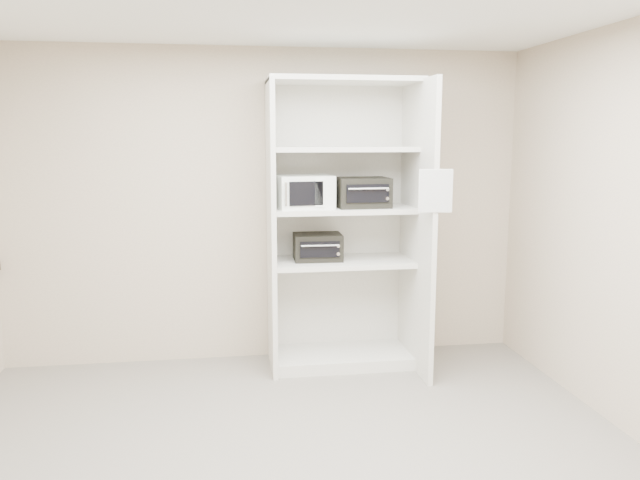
{
  "coord_description": "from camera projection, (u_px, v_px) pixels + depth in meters",
  "views": [
    {
      "loc": [
        -0.34,
        -3.41,
        1.94
      ],
      "look_at": [
        0.36,
        1.27,
        1.16
      ],
      "focal_mm": 35.0,
      "sensor_mm": 36.0,
      "label": 1
    }
  ],
  "objects": [
    {
      "name": "floor",
      "position": [
        291.0,
        469.0,
        3.69
      ],
      "size": [
        4.5,
        4.0,
        0.01
      ],
      "primitive_type": "cube",
      "color": "slate",
      "rests_on": "ground"
    },
    {
      "name": "wall_back",
      "position": [
        266.0,
        207.0,
        5.43
      ],
      "size": [
        4.5,
        0.02,
        2.7
      ],
      "primitive_type": "cube",
      "color": "tan",
      "rests_on": "ground"
    },
    {
      "name": "wall_front",
      "position": [
        371.0,
        383.0,
        1.52
      ],
      "size": [
        4.5,
        0.02,
        2.7
      ],
      "primitive_type": "cube",
      "color": "tan",
      "rests_on": "ground"
    },
    {
      "name": "shelving_unit",
      "position": [
        348.0,
        235.0,
        5.27
      ],
      "size": [
        1.24,
        0.92,
        2.42
      ],
      "color": "silver",
      "rests_on": "floor"
    },
    {
      "name": "microwave",
      "position": [
        304.0,
        192.0,
        5.12
      ],
      "size": [
        0.49,
        0.39,
        0.27
      ],
      "primitive_type": "cube",
      "rotation": [
        0.0,
        0.0,
        0.13
      ],
      "color": "white",
      "rests_on": "shelving_unit"
    },
    {
      "name": "toaster_oven_upper",
      "position": [
        362.0,
        192.0,
        5.17
      ],
      "size": [
        0.44,
        0.34,
        0.25
      ],
      "primitive_type": "cube",
      "rotation": [
        0.0,
        0.0,
        0.05
      ],
      "color": "black",
      "rests_on": "shelving_unit"
    },
    {
      "name": "toaster_oven_lower",
      "position": [
        318.0,
        247.0,
        5.27
      ],
      "size": [
        0.41,
        0.31,
        0.22
      ],
      "primitive_type": "cube",
      "rotation": [
        0.0,
        0.0,
        -0.03
      ],
      "color": "black",
      "rests_on": "shelving_unit"
    },
    {
      "name": "paper_sign",
      "position": [
        436.0,
        191.0,
        4.67
      ],
      "size": [
        0.25,
        0.03,
        0.32
      ],
      "primitive_type": "cube",
      "rotation": [
        0.0,
        0.0,
        -0.1
      ],
      "color": "white",
      "rests_on": "shelving_unit"
    }
  ]
}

